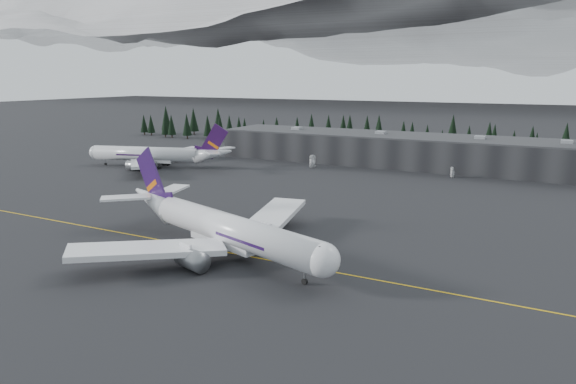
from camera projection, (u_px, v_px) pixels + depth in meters
The scene contains 9 objects.
ground at pixel (244, 252), 108.36m from camera, with size 1400.00×1400.00×0.00m, color black.
taxiline at pixel (239, 255), 106.62m from camera, with size 400.00×0.40×0.02m, color gold.
terminal at pixel (403, 150), 215.20m from camera, with size 160.00×30.00×12.60m.
treeline at pixel (424, 138), 246.97m from camera, with size 360.00×20.00×15.00m, color black.
mountain_ridge at pixel (526, 97), 974.13m from camera, with size 4400.00×900.00×420.00m, color white, non-canonical shape.
jet_main at pixel (217, 226), 107.86m from camera, with size 65.07×58.69×19.64m.
jet_parked at pixel (158, 155), 209.62m from camera, with size 61.20×55.51×18.39m.
gse_vehicle_a at pixel (312, 166), 209.18m from camera, with size 2.45×5.32×1.48m, color white.
gse_vehicle_b at pixel (452, 176), 188.82m from camera, with size 1.58×3.94×1.34m, color white.
Camera 1 is at (55.70, -87.10, 36.02)m, focal length 32.00 mm.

